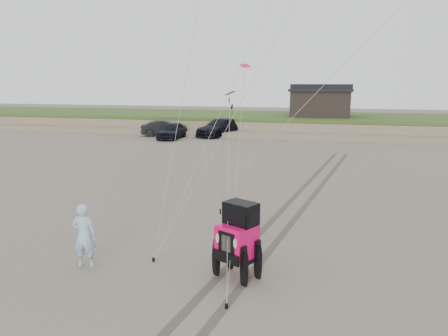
{
  "coord_description": "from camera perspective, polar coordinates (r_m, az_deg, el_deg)",
  "views": [
    {
      "loc": [
        3.49,
        -10.64,
        5.42
      ],
      "look_at": [
        0.04,
        3.0,
        2.6
      ],
      "focal_mm": 35.0,
      "sensor_mm": 36.0,
      "label": 1
    }
  ],
  "objects": [
    {
      "name": "stake_aux",
      "position": [
        11.07,
        0.32,
        -17.63
      ],
      "size": [
        0.08,
        0.08,
        0.12
      ],
      "primitive_type": "cylinder",
      "color": "black",
      "rests_on": "ground"
    },
    {
      "name": "truck_a",
      "position": [
        41.84,
        -6.83,
        4.9
      ],
      "size": [
        2.02,
        4.69,
        1.58
      ],
      "primitive_type": "imported",
      "rotation": [
        0.0,
        0.0,
        0.04
      ],
      "color": "black",
      "rests_on": "ground"
    },
    {
      "name": "ground",
      "position": [
        12.44,
        -3.69,
        -14.52
      ],
      "size": [
        160.0,
        160.0,
        0.0
      ],
      "primitive_type": "plane",
      "color": "#6B6054",
      "rests_on": "ground"
    },
    {
      "name": "truck_c",
      "position": [
        43.55,
        -0.42,
        5.33
      ],
      "size": [
        4.69,
        6.42,
        1.73
      ],
      "primitive_type": "imported",
      "rotation": [
        0.0,
        0.0,
        -0.43
      ],
      "color": "black",
      "rests_on": "ground"
    },
    {
      "name": "man",
      "position": [
        13.57,
        -17.79,
        -8.38
      ],
      "size": [
        0.78,
        0.58,
        1.93
      ],
      "primitive_type": "imported",
      "rotation": [
        0.0,
        0.0,
        3.33
      ],
      "color": "#8FC0DD",
      "rests_on": "ground"
    },
    {
      "name": "jeep",
      "position": [
        12.3,
        1.71,
        -10.44
      ],
      "size": [
        3.86,
        5.01,
        1.72
      ],
      "primitive_type": null,
      "rotation": [
        0.0,
        0.0,
        -0.47
      ],
      "color": "#E10A58",
      "rests_on": "ground"
    },
    {
      "name": "cabin",
      "position": [
        47.71,
        12.51,
        8.45
      ],
      "size": [
        6.4,
        5.4,
        3.35
      ],
      "color": "black",
      "rests_on": "dune_ridge"
    },
    {
      "name": "dune_ridge",
      "position": [
        48.48,
        10.04,
        5.72
      ],
      "size": [
        160.0,
        14.25,
        1.73
      ],
      "color": "#7A6B54",
      "rests_on": "ground"
    },
    {
      "name": "stake_main",
      "position": [
        13.76,
        -9.19,
        -11.73
      ],
      "size": [
        0.08,
        0.08,
        0.12
      ],
      "primitive_type": "cylinder",
      "color": "black",
      "rests_on": "ground"
    },
    {
      "name": "truck_b",
      "position": [
        44.18,
        -7.8,
        5.17
      ],
      "size": [
        4.89,
        3.15,
        1.52
      ],
      "primitive_type": "imported",
      "rotation": [
        0.0,
        0.0,
        1.94
      ],
      "color": "black",
      "rests_on": "ground"
    },
    {
      "name": "tire_tracks",
      "position": [
        19.47,
        9.27,
        -4.97
      ],
      "size": [
        5.22,
        29.74,
        0.01
      ],
      "color": "#4C443D",
      "rests_on": "ground"
    }
  ]
}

